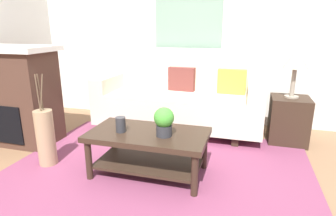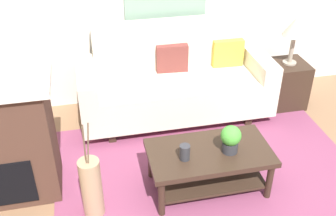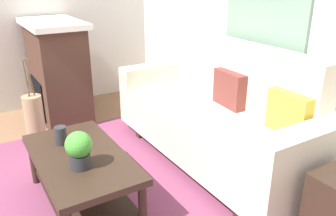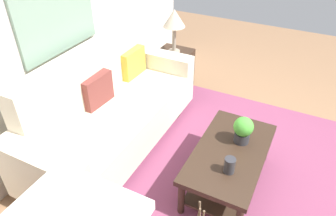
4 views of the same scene
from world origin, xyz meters
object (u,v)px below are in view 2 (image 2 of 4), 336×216
couch (174,82)px  potted_plant_tabletop (231,138)px  coffee_table (209,161)px  throw_pillow_maroon (172,58)px  floor_vase (92,188)px  tabletop_vase (185,152)px  throw_pillow_mustard (228,53)px  table_lamp (295,28)px  side_table (286,84)px

couch → potted_plant_tabletop: size_ratio=8.25×
coffee_table → couch: bearing=90.9°
throw_pillow_maroon → floor_vase: throw_pillow_maroon is taller
tabletop_vase → coffee_table: bearing=13.9°
throw_pillow_maroon → floor_vase: 1.88m
floor_vase → throw_pillow_maroon: bearing=55.7°
throw_pillow_mustard → coffee_table: 1.60m
tabletop_vase → floor_vase: size_ratio=0.24×
couch → table_lamp: (1.38, -0.06, 0.56)m
tabletop_vase → floor_vase: (-0.81, -0.05, -0.21)m
couch → throw_pillow_maroon: (0.00, 0.13, 0.25)m
potted_plant_tabletop → side_table: potted_plant_tabletop is taller
throw_pillow_maroon → floor_vase: (-1.04, -1.52, -0.39)m
potted_plant_tabletop → tabletop_vase: bearing=-178.0°
floor_vase → throw_pillow_mustard: bearing=41.7°
couch → throw_pillow_maroon: couch is taller
table_lamp → floor_vase: table_lamp is taller
coffee_table → potted_plant_tabletop: bearing=-15.5°
throw_pillow_mustard → potted_plant_tabletop: size_ratio=1.37×
tabletop_vase → potted_plant_tabletop: bearing=2.0°
couch → potted_plant_tabletop: bearing=-81.9°
couch → floor_vase: size_ratio=3.73×
throw_pillow_mustard → potted_plant_tabletop: bearing=-108.2°
throw_pillow_mustard → side_table: size_ratio=0.64×
tabletop_vase → table_lamp: bearing=38.7°
couch → side_table: couch is taller
coffee_table → side_table: side_table is taller
throw_pillow_maroon → tabletop_vase: bearing=-98.7°
throw_pillow_maroon → tabletop_vase: size_ratio=2.55×
potted_plant_tabletop → floor_vase: (-1.23, -0.06, -0.28)m
throw_pillow_maroon → table_lamp: size_ratio=0.63×
throw_pillow_maroon → side_table: size_ratio=0.64×
potted_plant_tabletop → floor_vase: size_ratio=0.45×
side_table → table_lamp: 0.71m
coffee_table → tabletop_vase: (-0.25, -0.06, 0.19)m
throw_pillow_maroon → side_table: 1.45m
throw_pillow_maroon → side_table: bearing=-7.9°
couch → tabletop_vase: bearing=-99.4°
tabletop_vase → potted_plant_tabletop: (0.41, 0.01, 0.07)m
throw_pillow_maroon → side_table: throw_pillow_maroon is taller
coffee_table → floor_vase: 1.06m
side_table → floor_vase: floor_vase is taller
couch → throw_pillow_mustard: size_ratio=6.00×
couch → side_table: size_ratio=3.86×
throw_pillow_maroon → throw_pillow_mustard: (0.67, 0.00, 0.00)m
table_lamp → floor_vase: 2.85m
tabletop_vase → floor_vase: floor_vase is taller
tabletop_vase → table_lamp: (1.60, 1.29, 0.49)m
coffee_table → potted_plant_tabletop: size_ratio=4.20×
couch → table_lamp: table_lamp is taller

